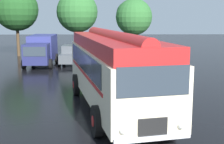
{
  "coord_description": "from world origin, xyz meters",
  "views": [
    {
      "loc": [
        -0.3,
        -12.71,
        4.08
      ],
      "look_at": [
        0.06,
        2.34,
        1.4
      ],
      "focal_mm": 50.0,
      "sensor_mm": 36.0,
      "label": 1
    }
  ],
  "objects_px": {
    "vintage_bus": "(113,67)",
    "car_near_left": "(72,55)",
    "box_van": "(42,49)",
    "car_mid_left": "(101,55)"
  },
  "relations": [
    {
      "from": "vintage_bus",
      "to": "car_near_left",
      "type": "height_order",
      "value": "vintage_bus"
    },
    {
      "from": "vintage_bus",
      "to": "box_van",
      "type": "relative_size",
      "value": 1.79
    },
    {
      "from": "vintage_bus",
      "to": "car_mid_left",
      "type": "xyz_separation_m",
      "value": [
        -0.66,
        13.23,
        -1.05
      ]
    },
    {
      "from": "car_near_left",
      "to": "car_mid_left",
      "type": "bearing_deg",
      "value": -0.13
    },
    {
      "from": "car_near_left",
      "to": "car_mid_left",
      "type": "relative_size",
      "value": 0.96
    },
    {
      "from": "box_van",
      "to": "car_mid_left",
      "type": "bearing_deg",
      "value": 2.56
    },
    {
      "from": "vintage_bus",
      "to": "car_near_left",
      "type": "distance_m",
      "value": 13.65
    },
    {
      "from": "vintage_bus",
      "to": "box_van",
      "type": "height_order",
      "value": "vintage_bus"
    },
    {
      "from": "vintage_bus",
      "to": "car_near_left",
      "type": "relative_size",
      "value": 2.47
    },
    {
      "from": "box_van",
      "to": "vintage_bus",
      "type": "bearing_deg",
      "value": -66.26
    }
  ]
}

